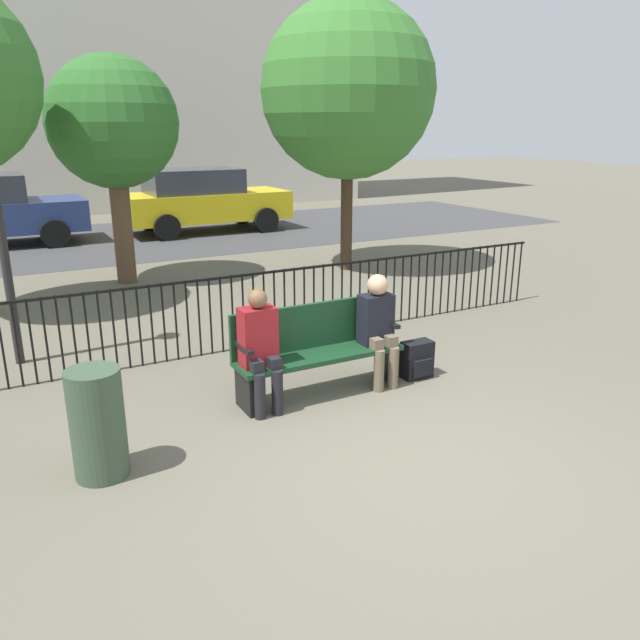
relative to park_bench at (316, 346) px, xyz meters
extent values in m
plane|color=#605B4C|center=(0.00, -1.73, -0.49)|extent=(80.00, 80.00, 0.00)
cube|color=#14381E|center=(0.00, -0.08, -0.07)|extent=(1.76, 0.45, 0.05)
cube|color=#14381E|center=(0.00, 0.12, 0.19)|extent=(1.76, 0.05, 0.47)
cube|color=black|center=(-0.82, -0.08, -0.29)|extent=(0.06, 0.38, 0.40)
cube|color=black|center=(0.82, -0.08, -0.29)|extent=(0.06, 0.38, 0.40)
cube|color=black|center=(-0.82, -0.08, 0.16)|extent=(0.06, 0.38, 0.04)
cube|color=black|center=(0.82, -0.08, 0.16)|extent=(0.06, 0.38, 0.04)
cylinder|color=black|center=(-0.76, -0.30, -0.27)|extent=(0.11, 0.11, 0.45)
cylinder|color=black|center=(-0.58, -0.30, -0.27)|extent=(0.11, 0.11, 0.45)
cube|color=black|center=(-0.76, -0.20, 0.01)|extent=(0.11, 0.20, 0.12)
cube|color=black|center=(-0.58, -0.20, 0.01)|extent=(0.11, 0.20, 0.12)
cube|color=maroon|center=(-0.67, -0.08, 0.24)|extent=(0.34, 0.22, 0.57)
sphere|color=brown|center=(-0.67, -0.10, 0.62)|extent=(0.18, 0.18, 0.18)
cylinder|color=brown|center=(0.57, -0.30, -0.27)|extent=(0.11, 0.11, 0.45)
cylinder|color=brown|center=(0.75, -0.30, -0.27)|extent=(0.11, 0.11, 0.45)
cube|color=brown|center=(0.57, -0.20, 0.01)|extent=(0.11, 0.20, 0.12)
cube|color=brown|center=(0.75, -0.20, 0.01)|extent=(0.11, 0.20, 0.12)
cube|color=black|center=(0.66, -0.08, 0.22)|extent=(0.34, 0.22, 0.53)
sphere|color=tan|center=(0.66, -0.10, 0.59)|extent=(0.22, 0.22, 0.22)
cube|color=black|center=(1.15, -0.18, -0.29)|extent=(0.34, 0.19, 0.41)
cube|color=black|center=(1.15, -0.30, -0.35)|extent=(0.24, 0.04, 0.19)
cylinder|color=black|center=(-2.82, 1.59, -0.02)|extent=(0.02, 0.02, 0.95)
cylinder|color=black|center=(-2.68, 1.59, -0.02)|extent=(0.02, 0.02, 0.95)
cylinder|color=black|center=(-2.54, 1.59, -0.02)|extent=(0.02, 0.02, 0.95)
cylinder|color=black|center=(-2.40, 1.59, -0.02)|extent=(0.02, 0.02, 0.95)
cylinder|color=black|center=(-2.26, 1.59, -0.02)|extent=(0.02, 0.02, 0.95)
cylinder|color=black|center=(-2.12, 1.59, -0.02)|extent=(0.02, 0.02, 0.95)
cylinder|color=black|center=(-1.98, 1.59, -0.02)|extent=(0.02, 0.02, 0.95)
cylinder|color=black|center=(-1.84, 1.59, -0.02)|extent=(0.02, 0.02, 0.95)
cylinder|color=black|center=(-1.70, 1.59, -0.02)|extent=(0.02, 0.02, 0.95)
cylinder|color=black|center=(-1.56, 1.59, -0.02)|extent=(0.02, 0.02, 0.95)
cylinder|color=black|center=(-1.42, 1.59, -0.02)|extent=(0.02, 0.02, 0.95)
cylinder|color=black|center=(-1.28, 1.59, -0.02)|extent=(0.02, 0.02, 0.95)
cylinder|color=black|center=(-1.14, 1.59, -0.02)|extent=(0.02, 0.02, 0.95)
cylinder|color=black|center=(-1.00, 1.59, -0.02)|extent=(0.02, 0.02, 0.95)
cylinder|color=black|center=(-0.86, 1.59, -0.02)|extent=(0.02, 0.02, 0.95)
cylinder|color=black|center=(-0.72, 1.59, -0.02)|extent=(0.02, 0.02, 0.95)
cylinder|color=black|center=(-0.58, 1.59, -0.02)|extent=(0.02, 0.02, 0.95)
cylinder|color=black|center=(-0.44, 1.59, -0.02)|extent=(0.02, 0.02, 0.95)
cylinder|color=black|center=(-0.30, 1.59, -0.02)|extent=(0.02, 0.02, 0.95)
cylinder|color=black|center=(-0.16, 1.59, -0.02)|extent=(0.02, 0.02, 0.95)
cylinder|color=black|center=(-0.02, 1.59, -0.02)|extent=(0.02, 0.02, 0.95)
cylinder|color=black|center=(0.12, 1.59, -0.02)|extent=(0.02, 0.02, 0.95)
cylinder|color=black|center=(0.26, 1.59, -0.02)|extent=(0.02, 0.02, 0.95)
cylinder|color=black|center=(0.40, 1.59, -0.02)|extent=(0.02, 0.02, 0.95)
cylinder|color=black|center=(0.54, 1.59, -0.02)|extent=(0.02, 0.02, 0.95)
cylinder|color=black|center=(0.68, 1.59, -0.02)|extent=(0.02, 0.02, 0.95)
cylinder|color=black|center=(0.82, 1.59, -0.02)|extent=(0.02, 0.02, 0.95)
cylinder|color=black|center=(0.96, 1.59, -0.02)|extent=(0.02, 0.02, 0.95)
cylinder|color=black|center=(1.10, 1.59, -0.02)|extent=(0.02, 0.02, 0.95)
cylinder|color=black|center=(1.24, 1.59, -0.02)|extent=(0.02, 0.02, 0.95)
cylinder|color=black|center=(1.38, 1.59, -0.02)|extent=(0.02, 0.02, 0.95)
cylinder|color=black|center=(1.52, 1.59, -0.02)|extent=(0.02, 0.02, 0.95)
cylinder|color=black|center=(1.66, 1.59, -0.02)|extent=(0.02, 0.02, 0.95)
cylinder|color=black|center=(1.80, 1.59, -0.02)|extent=(0.02, 0.02, 0.95)
cylinder|color=black|center=(1.94, 1.59, -0.02)|extent=(0.02, 0.02, 0.95)
cylinder|color=black|center=(2.08, 1.59, -0.02)|extent=(0.02, 0.02, 0.95)
cylinder|color=black|center=(2.22, 1.59, -0.02)|extent=(0.02, 0.02, 0.95)
cylinder|color=black|center=(2.36, 1.59, -0.02)|extent=(0.02, 0.02, 0.95)
cylinder|color=black|center=(2.50, 1.59, -0.02)|extent=(0.02, 0.02, 0.95)
cylinder|color=black|center=(2.64, 1.59, -0.02)|extent=(0.02, 0.02, 0.95)
cylinder|color=black|center=(2.78, 1.59, -0.02)|extent=(0.02, 0.02, 0.95)
cylinder|color=black|center=(2.92, 1.59, -0.02)|extent=(0.02, 0.02, 0.95)
cylinder|color=black|center=(3.06, 1.59, -0.02)|extent=(0.02, 0.02, 0.95)
cylinder|color=black|center=(3.20, 1.59, -0.02)|extent=(0.02, 0.02, 0.95)
cylinder|color=black|center=(3.34, 1.59, -0.02)|extent=(0.02, 0.02, 0.95)
cylinder|color=black|center=(3.48, 1.59, -0.02)|extent=(0.02, 0.02, 0.95)
cylinder|color=black|center=(3.62, 1.59, -0.02)|extent=(0.02, 0.02, 0.95)
cylinder|color=black|center=(3.76, 1.59, -0.02)|extent=(0.02, 0.02, 0.95)
cylinder|color=black|center=(3.90, 1.59, -0.02)|extent=(0.02, 0.02, 0.95)
cylinder|color=black|center=(4.04, 1.59, -0.02)|extent=(0.02, 0.02, 0.95)
cylinder|color=black|center=(4.18, 1.59, -0.02)|extent=(0.02, 0.02, 0.95)
cylinder|color=black|center=(4.32, 1.59, -0.02)|extent=(0.02, 0.02, 0.95)
cylinder|color=black|center=(4.46, 1.59, -0.02)|extent=(0.02, 0.02, 0.95)
cube|color=black|center=(0.00, 1.59, 0.44)|extent=(9.00, 0.03, 0.03)
cylinder|color=brown|center=(-0.69, 5.82, 0.56)|extent=(0.33, 0.33, 2.12)
sphere|color=#2D6628|center=(-0.69, 5.82, 2.21)|extent=(2.15, 2.15, 2.15)
cylinder|color=#422D1E|center=(3.28, 4.90, 0.71)|extent=(0.22, 0.22, 2.40)
sphere|color=#38752D|center=(3.28, 4.90, 2.78)|extent=(3.16, 3.16, 3.16)
cube|color=#3D3D3F|center=(0.00, 10.27, -0.49)|extent=(24.00, 6.00, 0.01)
cube|color=yellow|center=(2.39, 10.52, 0.18)|extent=(4.20, 1.70, 0.70)
cube|color=#2D333D|center=(2.08, 10.52, 0.83)|extent=(2.31, 1.56, 0.60)
cylinder|color=black|center=(3.69, 9.65, -0.17)|extent=(0.64, 0.20, 0.64)
cylinder|color=black|center=(3.69, 11.39, -0.17)|extent=(0.64, 0.20, 0.64)
cylinder|color=black|center=(1.09, 9.65, -0.17)|extent=(0.64, 0.20, 0.64)
cylinder|color=black|center=(1.09, 11.39, -0.17)|extent=(0.64, 0.20, 0.64)
cylinder|color=black|center=(-1.39, 9.95, -0.17)|extent=(0.64, 0.20, 0.64)
cylinder|color=black|center=(-1.39, 11.69, -0.17)|extent=(0.64, 0.20, 0.64)
cylinder|color=#384C38|center=(-2.26, -0.63, -0.05)|extent=(0.42, 0.42, 0.89)
camera|label=1|loc=(-2.83, -5.28, 2.15)|focal=35.00mm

